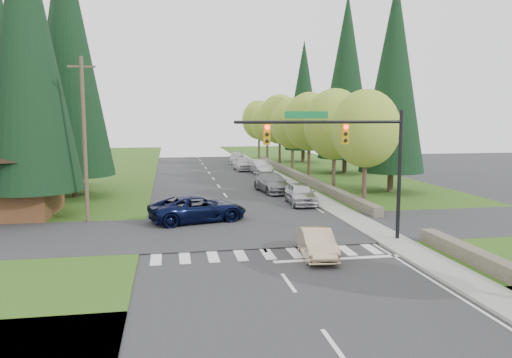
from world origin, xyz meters
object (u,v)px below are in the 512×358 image
object	(u,v)px
parked_car_a	(301,194)
parked_car_c	(261,167)
parked_car_d	(243,163)
suv_navy	(198,209)
parked_car_e	(237,158)
parked_car_b	(273,183)
sedan_champagne	(317,243)

from	to	relation	value
parked_car_a	parked_car_c	bearing A→B (deg)	91.58
parked_car_a	parked_car_d	size ratio (longest dim) A/B	0.97
suv_navy	parked_car_a	bearing A→B (deg)	-73.59
parked_car_c	parked_car_a	bearing A→B (deg)	-93.56
parked_car_d	parked_car_a	bearing A→B (deg)	-90.54
parked_car_a	parked_car_c	size ratio (longest dim) A/B	0.94
parked_car_c	suv_navy	bearing A→B (deg)	-111.18
parked_car_e	parked_car_d	bearing A→B (deg)	-86.36
suv_navy	parked_car_e	size ratio (longest dim) A/B	1.18
parked_car_b	parked_car_e	xyz separation A→B (m)	(0.58, 26.79, -0.04)
suv_navy	parked_car_d	xyz separation A→B (m)	(7.01, 28.52, -0.02)
parked_car_b	sedan_champagne	bearing A→B (deg)	-103.25
parked_car_b	parked_car_c	bearing A→B (deg)	76.54
suv_navy	parked_car_b	distance (m)	13.04
parked_car_b	parked_car_c	xyz separation A→B (m)	(1.40, 12.95, 0.04)
parked_car_a	parked_car_c	distance (m)	19.11
sedan_champagne	parked_car_a	world-z (taller)	parked_car_a
sedan_champagne	parked_car_a	size ratio (longest dim) A/B	0.85
parked_car_e	suv_navy	bearing A→B (deg)	-94.13
sedan_champagne	suv_navy	size ratio (longest dim) A/B	0.66
suv_navy	parked_car_a	size ratio (longest dim) A/B	1.28
sedan_champagne	parked_car_a	bearing A→B (deg)	83.88
parked_car_b	parked_car_d	world-z (taller)	parked_car_d
sedan_champagne	parked_car_e	xyz separation A→B (m)	(2.64, 46.49, 0.09)
suv_navy	sedan_champagne	bearing A→B (deg)	-165.74
parked_car_b	parked_car_c	size ratio (longest dim) A/B	1.09
sedan_champagne	parked_car_e	bearing A→B (deg)	92.64
sedan_champagne	parked_car_a	xyz separation A→B (m)	(2.88, 13.55, 0.14)
sedan_champagne	parked_car_d	xyz separation A→B (m)	(2.06, 37.22, 0.16)
suv_navy	parked_car_b	bearing A→B (deg)	-47.88
suv_navy	parked_car_d	world-z (taller)	suv_navy
suv_navy	parked_car_d	size ratio (longest dim) A/B	1.25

